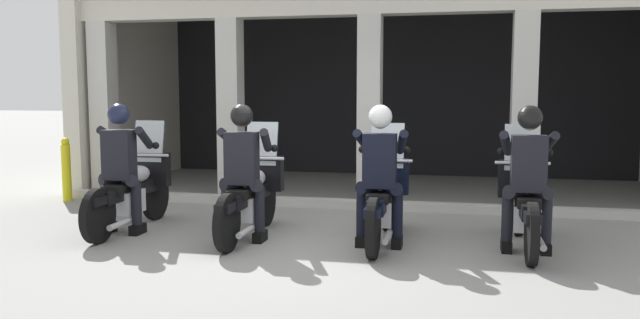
% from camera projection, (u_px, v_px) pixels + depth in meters
% --- Properties ---
extents(ground_plane, '(80.00, 80.00, 0.00)m').
position_uv_depth(ground_plane, '(353.00, 199.00, 10.20)').
color(ground_plane, gray).
extents(station_building, '(10.13, 4.17, 3.47)m').
position_uv_depth(station_building, '(386.00, 67.00, 11.69)').
color(station_building, black).
rests_on(station_building, ground).
extents(kerb_strip, '(9.63, 0.24, 0.12)m').
position_uv_depth(kerb_strip, '(364.00, 205.00, 9.41)').
color(kerb_strip, '#B7B5AD').
rests_on(kerb_strip, ground).
extents(motorcycle_far_left, '(0.62, 2.04, 1.35)m').
position_uv_depth(motorcycle_far_left, '(134.00, 189.00, 8.01)').
color(motorcycle_far_left, black).
rests_on(motorcycle_far_left, ground).
extents(police_officer_far_left, '(0.63, 0.61, 1.58)m').
position_uv_depth(police_officer_far_left, '(121.00, 157.00, 7.68)').
color(police_officer_far_left, black).
rests_on(police_officer_far_left, ground).
extents(motorcycle_center_left, '(0.62, 2.04, 1.35)m').
position_uv_depth(motorcycle_center_left, '(251.00, 194.00, 7.62)').
color(motorcycle_center_left, black).
rests_on(motorcycle_center_left, ground).
extents(police_officer_center_left, '(0.63, 0.61, 1.58)m').
position_uv_depth(police_officer_center_left, '(243.00, 161.00, 7.29)').
color(police_officer_center_left, black).
rests_on(police_officer_center_left, ground).
extents(motorcycle_center_right, '(0.62, 2.04, 1.35)m').
position_uv_depth(motorcycle_center_right, '(383.00, 198.00, 7.35)').
color(motorcycle_center_right, black).
rests_on(motorcycle_center_right, ground).
extents(police_officer_center_right, '(0.63, 0.61, 1.58)m').
position_uv_depth(police_officer_center_right, '(380.00, 163.00, 7.03)').
color(police_officer_center_right, black).
rests_on(police_officer_center_right, ground).
extents(motorcycle_far_right, '(0.62, 2.04, 1.35)m').
position_uv_depth(motorcycle_far_right, '(524.00, 202.00, 7.08)').
color(motorcycle_far_right, black).
rests_on(motorcycle_far_right, ground).
extents(police_officer_far_right, '(0.63, 0.61, 1.58)m').
position_uv_depth(police_officer_far_right, '(528.00, 166.00, 6.76)').
color(police_officer_far_right, black).
rests_on(police_officer_far_right, ground).
extents(bollard_kerbside, '(0.14, 0.14, 1.01)m').
position_uv_depth(bollard_kerbside, '(66.00, 170.00, 10.02)').
color(bollard_kerbside, yellow).
rests_on(bollard_kerbside, ground).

